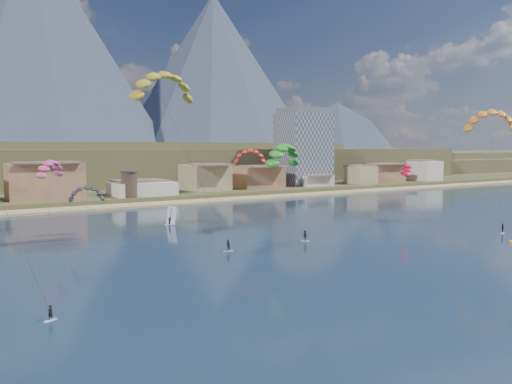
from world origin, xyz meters
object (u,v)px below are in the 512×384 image
kitesurfer_yellow (163,83)px  kitesurfer_green (283,152)px  watchtower (129,184)px  kitesurfer_orange (490,117)px  buoy (511,242)px  windsurfer (170,219)px  apartment_tower (303,147)px

kitesurfer_yellow → kitesurfer_green: (26.88, -0.03, -12.77)m
watchtower → kitesurfer_orange: (59.99, -84.06, 18.60)m
kitesurfer_orange → kitesurfer_yellow: bearing=169.0°
kitesurfer_yellow → buoy: bearing=-31.8°
watchtower → kitesurfer_yellow: size_ratio=0.26×
windsurfer → kitesurfer_yellow: bearing=-115.5°
watchtower → kitesurfer_green: bearing=-81.7°
kitesurfer_green → buoy: (28.31, -34.20, -16.69)m
kitesurfer_yellow → kitesurfer_orange: (76.83, -14.93, -4.61)m
kitesurfer_orange → windsurfer: (-66.85, 35.89, -23.63)m
kitesurfer_yellow → windsurfer: bearing=64.5°
kitesurfer_orange → kitesurfer_green: bearing=163.4°
apartment_tower → windsurfer: 108.08m
watchtower → windsurfer: size_ratio=2.04×
apartment_tower → kitesurfer_green: (-69.96, -83.16, -1.01)m
watchtower → kitesurfer_yellow: (-16.84, -69.12, 23.21)m
kitesurfer_green → kitesurfer_yellow: bearing=179.9°
windsurfer → buoy: windsurfer is taller
kitesurfer_yellow → kitesurfer_orange: size_ratio=1.10×
buoy → apartment_tower: bearing=70.5°
watchtower → buoy: (38.35, -103.35, -6.26)m
windsurfer → buoy: (45.21, -55.19, -1.22)m
watchtower → kitesurfer_yellow: bearing=-103.7°
watchtower → buoy: watchtower is taller
kitesurfer_orange → kitesurfer_green: size_ratio=1.44×
kitesurfer_orange → buoy: bearing=-138.3°
kitesurfer_orange → kitesurfer_green: kitesurfer_orange is taller
kitesurfer_yellow → buoy: (55.19, -34.23, -29.46)m
kitesurfer_yellow → kitesurfer_orange: 78.41m
kitesurfer_orange → windsurfer: 79.48m
kitesurfer_orange → buoy: size_ratio=45.53×
kitesurfer_green → buoy: size_ratio=31.66×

